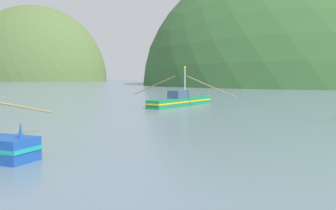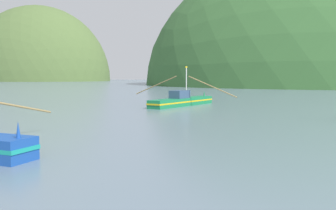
% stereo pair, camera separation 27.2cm
% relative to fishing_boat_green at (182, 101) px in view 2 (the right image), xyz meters
% --- Properties ---
extents(hill_far_right, '(91.07, 72.86, 93.03)m').
position_rel_fishing_boat_green_xyz_m(hill_far_right, '(-112.83, 178.66, -0.60)').
color(hill_far_right, '#516B38').
rests_on(hill_far_right, ground).
extents(hill_far_left, '(132.01, 105.61, 101.13)m').
position_rel_fishing_boat_green_xyz_m(hill_far_left, '(39.96, 103.86, -0.60)').
color(hill_far_left, '#386633').
rests_on(hill_far_left, ground).
extents(fishing_boat_green, '(12.61, 11.32, 4.65)m').
position_rel_fishing_boat_green_xyz_m(fishing_boat_green, '(0.00, 0.00, 0.00)').
color(fishing_boat_green, '#197A47').
rests_on(fishing_boat_green, ground).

